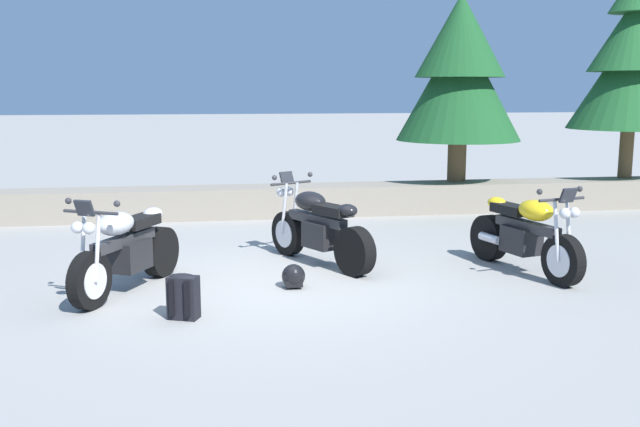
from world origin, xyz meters
name	(u,v)px	position (x,y,z in m)	size (l,w,h in m)	color
ground_plane	(277,286)	(0.00, 0.00, 0.00)	(120.00, 120.00, 0.00)	gray
stone_wall	(252,201)	(0.00, 4.80, 0.28)	(36.00, 0.80, 0.55)	gray
motorcycle_silver_near_left	(126,251)	(-1.73, 0.03, 0.49)	(1.14, 1.91, 1.18)	black
motorcycle_black_centre	(318,229)	(0.64, 0.99, 0.49)	(1.18, 1.88, 1.18)	black
motorcycle_yellow_far_right	(525,235)	(3.16, 0.16, 0.49)	(0.86, 2.03, 1.18)	black
rider_backpack	(184,295)	(-1.05, -1.07, 0.24)	(0.34, 0.33, 0.47)	black
rider_helmet	(294,276)	(0.18, -0.11, 0.14)	(0.28, 0.28, 0.28)	black
pine_tree_mid_left	(460,71)	(3.95, 4.99, 2.64)	(2.35, 2.35, 3.52)	brown
pine_tree_mid_right	(633,61)	(7.46, 4.98, 2.85)	(2.38, 2.38, 4.10)	brown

